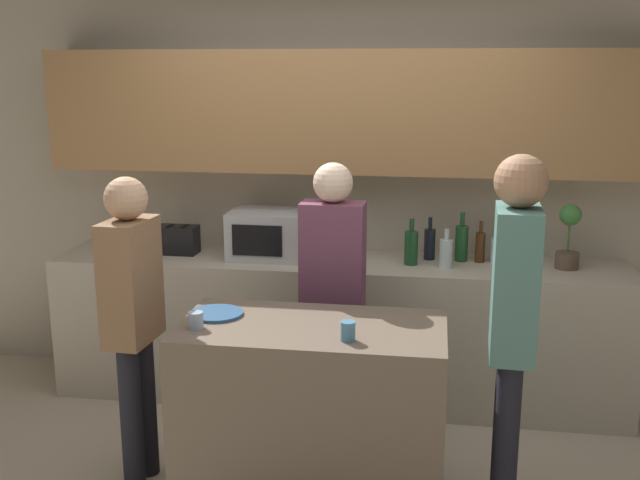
# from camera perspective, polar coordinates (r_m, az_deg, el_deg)

# --- Properties ---
(back_wall) EXTENTS (6.40, 0.40, 2.70)m
(back_wall) POSITION_cam_1_polar(r_m,az_deg,el_deg) (4.85, 1.80, 6.43)
(back_wall) COLOR #B2A893
(back_wall) RESTS_ON ground_plane
(back_counter) EXTENTS (3.60, 0.62, 0.91)m
(back_counter) POSITION_cam_1_polar(r_m,az_deg,el_deg) (4.84, 1.31, -6.78)
(back_counter) COLOR #B7AD99
(back_counter) RESTS_ON ground_plane
(kitchen_island) EXTENTS (1.25, 0.65, 0.92)m
(kitchen_island) POSITION_cam_1_polar(r_m,az_deg,el_deg) (3.69, -0.61, -13.24)
(kitchen_island) COLOR brown
(kitchen_island) RESTS_ON ground_plane
(microwave) EXTENTS (0.52, 0.39, 0.30)m
(microwave) POSITION_cam_1_polar(r_m,az_deg,el_deg) (4.76, -3.70, 0.45)
(microwave) COLOR #B7BABC
(microwave) RESTS_ON back_counter
(toaster) EXTENTS (0.26, 0.16, 0.18)m
(toaster) POSITION_cam_1_polar(r_m,az_deg,el_deg) (4.94, -10.80, 0.02)
(toaster) COLOR black
(toaster) RESTS_ON back_counter
(potted_plant) EXTENTS (0.14, 0.14, 0.39)m
(potted_plant) POSITION_cam_1_polar(r_m,az_deg,el_deg) (4.71, 18.43, 0.26)
(potted_plant) COLOR brown
(potted_plant) RESTS_ON back_counter
(bottle_0) EXTENTS (0.08, 0.08, 0.29)m
(bottle_0) POSITION_cam_1_polar(r_m,az_deg,el_deg) (4.61, 6.96, -0.53)
(bottle_0) COLOR #194723
(bottle_0) RESTS_ON back_counter
(bottle_1) EXTENTS (0.07, 0.07, 0.27)m
(bottle_1) POSITION_cam_1_polar(r_m,az_deg,el_deg) (4.75, 8.35, -0.26)
(bottle_1) COLOR black
(bottle_1) RESTS_ON back_counter
(bottle_2) EXTENTS (0.08, 0.08, 0.24)m
(bottle_2) POSITION_cam_1_polar(r_m,az_deg,el_deg) (4.58, 9.58, -0.97)
(bottle_2) COLOR silver
(bottle_2) RESTS_ON back_counter
(bottle_3) EXTENTS (0.08, 0.08, 0.31)m
(bottle_3) POSITION_cam_1_polar(r_m,az_deg,el_deg) (4.74, 10.73, -0.19)
(bottle_3) COLOR #194723
(bottle_3) RESTS_ON back_counter
(bottle_4) EXTENTS (0.06, 0.06, 0.26)m
(bottle_4) POSITION_cam_1_polar(r_m,az_deg,el_deg) (4.74, 12.10, -0.49)
(bottle_4) COLOR #472814
(bottle_4) RESTS_ON back_counter
(bottle_5) EXTENTS (0.08, 0.08, 0.23)m
(bottle_5) POSITION_cam_1_polar(r_m,az_deg,el_deg) (4.72, 13.33, -0.77)
(bottle_5) COLOR silver
(bottle_5) RESTS_ON back_counter
(bottle_6) EXTENTS (0.08, 0.08, 0.24)m
(bottle_6) POSITION_cam_1_polar(r_m,az_deg,el_deg) (4.77, 14.24, -0.61)
(bottle_6) COLOR #194723
(bottle_6) RESTS_ON back_counter
(plate_on_island) EXTENTS (0.26, 0.26, 0.01)m
(plate_on_island) POSITION_cam_1_polar(r_m,az_deg,el_deg) (3.68, -7.90, -5.57)
(plate_on_island) COLOR #2D5684
(plate_on_island) RESTS_ON kitchen_island
(cup_0) EXTENTS (0.07, 0.07, 0.08)m
(cup_0) POSITION_cam_1_polar(r_m,az_deg,el_deg) (3.51, -9.45, -6.04)
(cup_0) COLOR #9DB1C9
(cup_0) RESTS_ON kitchen_island
(cup_1) EXTENTS (0.07, 0.07, 0.09)m
(cup_1) POSITION_cam_1_polar(r_m,az_deg,el_deg) (3.31, 2.14, -6.95)
(cup_1) COLOR teal
(cup_1) RESTS_ON kitchen_island
(person_left) EXTENTS (0.23, 0.35, 1.74)m
(person_left) POSITION_cam_1_polar(r_m,az_deg,el_deg) (3.41, 14.50, -5.36)
(person_left) COLOR black
(person_left) RESTS_ON ground_plane
(person_center) EXTENTS (0.21, 0.35, 1.59)m
(person_center) POSITION_cam_1_polar(r_m,az_deg,el_deg) (3.81, -14.10, -5.04)
(person_center) COLOR black
(person_center) RESTS_ON ground_plane
(person_right) EXTENTS (0.35, 0.21, 1.61)m
(person_right) POSITION_cam_1_polar(r_m,az_deg,el_deg) (4.05, 0.97, -3.33)
(person_right) COLOR black
(person_right) RESTS_ON ground_plane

